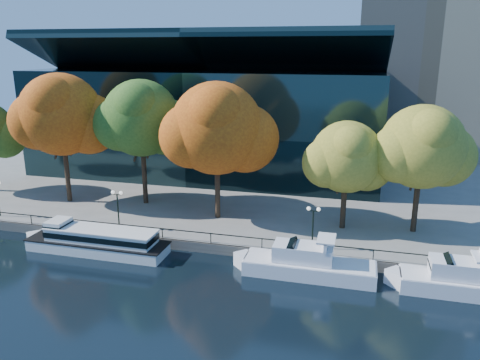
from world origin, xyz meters
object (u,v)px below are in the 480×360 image
(cruiser_near, at_px, (303,263))
(cruiser_far, at_px, (458,280))
(tree_2, at_px, (142,120))
(tree_3, at_px, (218,131))
(tree_1, at_px, (62,116))
(lamp_1, at_px, (117,201))
(tree_4, at_px, (348,159))
(tree_5, at_px, (424,149))
(tour_boat, at_px, (94,239))
(lamp_2, at_px, (313,218))

(cruiser_near, distance_m, cruiser_far, 12.34)
(tree_2, xyz_separation_m, tree_3, (9.92, -2.61, -0.37))
(tree_1, xyz_separation_m, lamp_1, (10.12, -6.58, -7.37))
(tree_2, relative_size, tree_4, 1.32)
(tree_2, bearing_deg, tree_5, -2.78)
(tree_2, bearing_deg, lamp_1, -84.52)
(cruiser_near, xyz_separation_m, lamp_1, (-19.55, 3.61, 2.86))
(cruiser_near, height_order, tree_4, tree_4)
(tour_boat, relative_size, tree_2, 1.04)
(tree_2, xyz_separation_m, tree_4, (23.31, -2.29, -2.69))
(cruiser_near, bearing_deg, tree_2, 149.78)
(tree_2, relative_size, tree_3, 0.99)
(cruiser_far, relative_size, tree_1, 0.72)
(tree_2, height_order, tree_4, tree_2)
(cruiser_near, xyz_separation_m, tree_3, (-10.41, 9.23, 9.56))
(tree_4, distance_m, tree_5, 7.22)
(tree_1, relative_size, tree_3, 1.04)
(tree_3, xyz_separation_m, lamp_2, (10.76, -5.63, -6.70))
(tree_2, height_order, lamp_2, tree_2)
(tree_3, height_order, lamp_1, tree_3)
(lamp_1, relative_size, lamp_2, 1.00)
(cruiser_far, height_order, lamp_1, lamp_1)
(cruiser_near, distance_m, lamp_1, 20.08)
(tree_1, bearing_deg, cruiser_near, -18.95)
(cruiser_near, distance_m, tree_3, 16.88)
(tree_2, xyz_separation_m, tree_5, (30.38, -1.47, -1.48))
(tour_boat, distance_m, tree_5, 33.08)
(cruiser_near, bearing_deg, lamp_1, 169.54)
(tree_1, height_order, lamp_1, tree_1)
(cruiser_near, relative_size, lamp_2, 3.09)
(tree_1, height_order, tree_3, tree_1)
(cruiser_far, relative_size, lamp_1, 2.73)
(tree_5, bearing_deg, lamp_2, -145.11)
(cruiser_near, distance_m, tree_2, 25.54)
(lamp_1, height_order, lamp_2, same)
(tree_1, relative_size, lamp_1, 3.81)
(cruiser_far, height_order, tree_4, tree_4)
(tree_1, xyz_separation_m, tree_3, (19.25, -0.95, -0.67))
(tree_1, distance_m, tree_5, 39.74)
(cruiser_near, xyz_separation_m, tree_1, (-29.66, 10.18, 10.22))
(tree_1, bearing_deg, cruiser_far, -13.67)
(tree_2, distance_m, tree_5, 30.45)
(tour_boat, distance_m, cruiser_far, 32.50)
(cruiser_far, bearing_deg, lamp_2, 163.13)
(tree_1, bearing_deg, tour_boat, -47.66)
(tree_3, bearing_deg, tree_4, 1.37)
(tour_boat, xyz_separation_m, cruiser_near, (20.16, 0.24, -0.11))
(lamp_1, bearing_deg, tree_1, 146.98)
(tour_boat, xyz_separation_m, tree_2, (-0.18, 12.09, 9.83))
(tree_3, bearing_deg, tree_2, 165.25)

